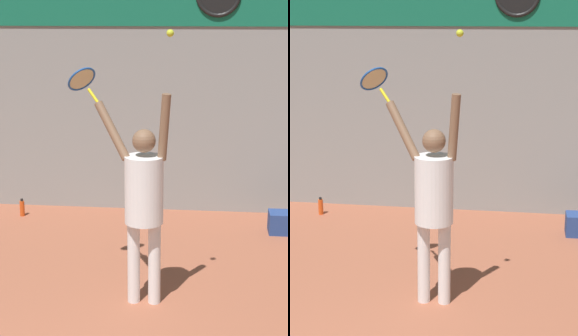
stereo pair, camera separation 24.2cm
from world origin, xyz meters
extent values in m
cube|color=gray|center=(0.00, 6.16, 2.50)|extent=(18.00, 0.10, 5.00)
cylinder|color=white|center=(0.57, 3.01, 0.45)|extent=(0.13, 0.13, 0.89)
cylinder|color=white|center=(0.79, 3.01, 0.45)|extent=(0.13, 0.13, 0.89)
cylinder|color=white|center=(0.68, 3.01, 1.24)|extent=(0.40, 0.40, 0.70)
sphere|color=brown|center=(0.68, 3.01, 1.75)|extent=(0.24, 0.24, 0.24)
cylinder|color=brown|center=(0.88, 3.00, 1.89)|extent=(0.17, 0.16, 0.67)
cylinder|color=brown|center=(0.34, 3.15, 1.82)|extent=(0.43, 0.38, 0.57)
cylinder|color=yellow|center=(0.12, 3.33, 2.14)|extent=(0.16, 0.15, 0.15)
torus|color=#1E51A5|center=(-0.03, 3.47, 2.30)|extent=(0.38, 0.39, 0.27)
cylinder|color=beige|center=(-0.03, 3.47, 2.30)|extent=(0.32, 0.33, 0.22)
sphere|color=#CCDB2D|center=(0.93, 2.95, 2.80)|extent=(0.07, 0.07, 0.07)
cylinder|color=#D84C19|center=(-1.44, 5.58, 0.12)|extent=(0.07, 0.07, 0.23)
cylinder|color=black|center=(-1.44, 5.58, 0.25)|extent=(0.04, 0.04, 0.04)
camera|label=1|loc=(1.30, -2.85, 3.01)|focal=65.00mm
camera|label=2|loc=(1.54, -2.82, 3.01)|focal=65.00mm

